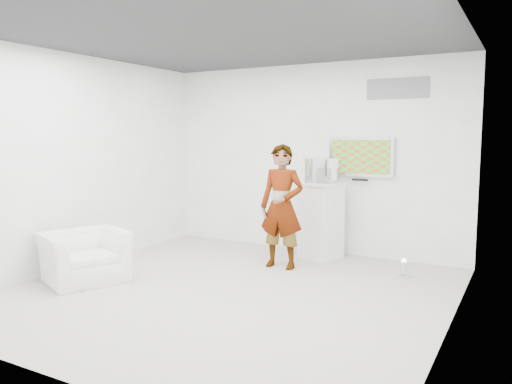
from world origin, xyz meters
TOP-DOWN VIEW (x-y plane):
  - room at (0.00, 0.00)m, footprint 5.01×5.01m
  - tv at (0.85, 2.45)m, footprint 1.00×0.08m
  - logo_decal at (1.35, 2.49)m, footprint 0.90×0.02m
  - person at (0.07, 1.30)m, footprint 0.66×0.45m
  - armchair at (-1.86, -0.53)m, footprint 1.18×1.25m
  - pedestal at (0.35, 2.09)m, footprint 0.73×0.73m
  - floor_uplight at (1.72, 1.59)m, footprint 0.18×0.18m
  - vitrine at (0.35, 2.09)m, footprint 0.41×0.41m
  - console at (0.35, 2.09)m, footprint 0.09×0.16m
  - wii_remote at (0.32, 1.46)m, footprint 0.04×0.15m

SIDE VIEW (x-z plane):
  - floor_uplight at x=1.72m, z-range 0.00..0.25m
  - armchair at x=-1.86m, z-range 0.00..0.64m
  - pedestal at x=0.35m, z-range 0.00..1.16m
  - person at x=0.07m, z-range 0.00..1.75m
  - console at x=0.35m, z-range 1.16..1.38m
  - vitrine at x=0.35m, z-range 1.16..1.53m
  - room at x=0.00m, z-range 0.00..3.00m
  - tv at x=0.85m, z-range 1.25..1.85m
  - wii_remote at x=0.32m, z-range 1.56..1.59m
  - logo_decal at x=1.35m, z-range 2.40..2.70m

